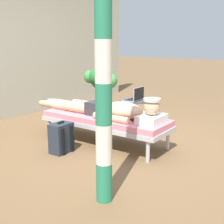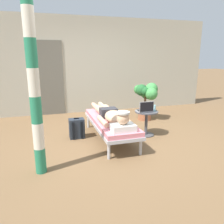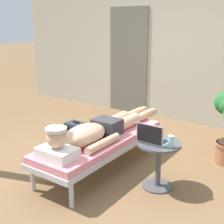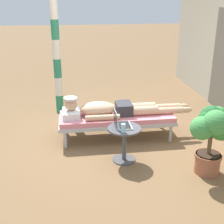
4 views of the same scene
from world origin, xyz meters
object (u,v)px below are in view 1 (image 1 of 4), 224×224
lounge_chair (105,120)px  backpack (61,138)px  drink_glass (141,95)px  porch_post (103,61)px  person_reclining (110,109)px  laptop (135,97)px  side_table (134,110)px  potted_plant (101,84)px

lounge_chair → backpack: (-0.63, 0.26, -0.15)m
drink_glass → porch_post: (-2.26, -0.93, 0.71)m
backpack → porch_post: 1.80m
person_reclining → laptop: size_ratio=7.00×
backpack → porch_post: porch_post is taller
backpack → porch_post: (-0.70, -1.24, 1.10)m
person_reclining → side_table: 0.80m
lounge_chair → person_reclining: size_ratio=0.89×
drink_glass → backpack: (-1.57, 0.31, -0.39)m
lounge_chair → laptop: bearing=-4.7°
lounge_chair → backpack: backpack is taller
lounge_chair → porch_post: (-1.33, -0.98, 0.95)m
laptop → potted_plant: size_ratio=0.32×
person_reclining → potted_plant: 1.72m
person_reclining → side_table: person_reclining is taller
laptop → backpack: (-1.36, 0.32, -0.39)m
lounge_chair → drink_glass: 0.97m
person_reclining → side_table: bearing=5.1°
backpack → person_reclining: bearing=-28.2°
drink_glass → potted_plant: size_ratio=0.13×
lounge_chair → porch_post: porch_post is taller
laptop → drink_glass: (0.21, 0.01, 0.00)m
side_table → drink_glass: 0.28m
drink_glass → side_table: bearing=163.7°
potted_plant → person_reclining: bearing=-138.5°
laptop → backpack: 1.45m
lounge_chair → side_table: bearing=-0.6°
side_table → laptop: laptop is taller
drink_glass → porch_post: bearing=-157.8°
backpack → side_table: bearing=-10.8°
laptop → porch_post: size_ratio=0.12×
lounge_chair → side_table: 0.78m
lounge_chair → person_reclining: 0.19m
person_reclining → laptop: laptop is taller
person_reclining → laptop: bearing=1.5°
side_table → backpack: size_ratio=1.23×
side_table → backpack: 1.45m
person_reclining → backpack: bearing=151.8°
drink_glass → potted_plant: potted_plant is taller
side_table → porch_post: (-2.11, -0.97, 0.94)m
person_reclining → potted_plant: (1.28, 1.14, 0.11)m
person_reclining → backpack: person_reclining is taller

